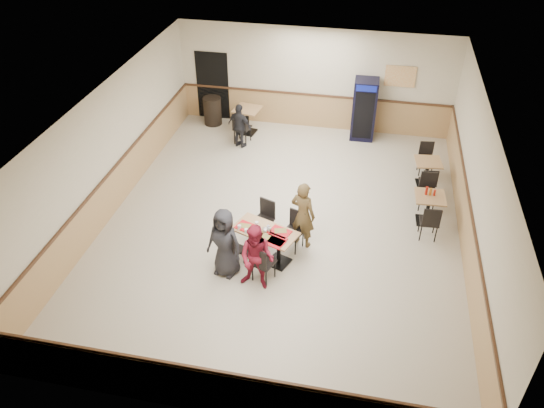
% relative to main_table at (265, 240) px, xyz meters
% --- Properties ---
extents(ground, '(10.00, 10.00, 0.00)m').
position_rel_main_table_xyz_m(ground, '(0.13, 1.22, -0.48)').
color(ground, beige).
rests_on(ground, ground).
extents(room_shell, '(10.00, 10.00, 10.00)m').
position_rel_main_table_xyz_m(room_shell, '(1.91, 3.76, 0.10)').
color(room_shell, silver).
rests_on(room_shell, ground).
extents(main_table, '(1.48, 1.10, 0.71)m').
position_rel_main_table_xyz_m(main_table, '(0.00, 0.00, 0.00)').
color(main_table, black).
rests_on(main_table, ground).
extents(main_chairs, '(1.66, 1.88, 0.90)m').
position_rel_main_table_xyz_m(main_chairs, '(-0.04, 0.02, -0.02)').
color(main_chairs, black).
rests_on(main_chairs, ground).
extents(diner_woman_left, '(0.85, 0.66, 1.53)m').
position_rel_main_table_xyz_m(diner_woman_left, '(-0.69, -0.61, 0.29)').
color(diner_woman_left, black).
rests_on(diner_woman_left, ground).
extents(diner_woman_right, '(0.78, 0.64, 1.46)m').
position_rel_main_table_xyz_m(diner_woman_right, '(0.03, -0.88, 0.25)').
color(diner_woman_right, maroon).
rests_on(diner_woman_right, ground).
extents(diner_man_opposite, '(0.67, 0.55, 1.57)m').
position_rel_main_table_xyz_m(diner_man_opposite, '(0.69, 0.61, 0.31)').
color(diner_man_opposite, brown).
rests_on(diner_man_opposite, ground).
extents(lone_diner, '(0.82, 0.56, 1.30)m').
position_rel_main_table_xyz_m(lone_diner, '(-1.70, 4.54, 0.17)').
color(lone_diner, black).
rests_on(lone_diner, ground).
extents(tabletop_clutter, '(1.22, 0.80, 0.12)m').
position_rel_main_table_xyz_m(tabletop_clutter, '(0.01, -0.09, 0.26)').
color(tabletop_clutter, red).
rests_on(tabletop_clutter, main_table).
extents(side_table_near, '(0.70, 0.70, 0.71)m').
position_rel_main_table_xyz_m(side_table_near, '(3.38, 1.96, -0.00)').
color(side_table_near, black).
rests_on(side_table_near, ground).
extents(side_table_near_chair_south, '(0.44, 0.44, 0.90)m').
position_rel_main_table_xyz_m(side_table_near_chair_south, '(3.38, 1.39, -0.02)').
color(side_table_near_chair_south, black).
rests_on(side_table_near_chair_south, ground).
extents(side_table_near_chair_north, '(0.44, 0.44, 0.90)m').
position_rel_main_table_xyz_m(side_table_near_chair_north, '(3.38, 2.53, -0.02)').
color(side_table_near_chair_north, black).
rests_on(side_table_near_chair_north, ground).
extents(side_table_far, '(0.71, 0.71, 0.68)m').
position_rel_main_table_xyz_m(side_table_far, '(3.40, 3.58, -0.02)').
color(side_table_far, black).
rests_on(side_table_far, ground).
extents(side_table_far_chair_south, '(0.45, 0.45, 0.86)m').
position_rel_main_table_xyz_m(side_table_far_chair_south, '(3.40, 3.03, -0.04)').
color(side_table_far_chair_south, black).
rests_on(side_table_far_chair_south, ground).
extents(side_table_far_chair_north, '(0.45, 0.45, 0.86)m').
position_rel_main_table_xyz_m(side_table_far_chair_north, '(3.40, 4.13, -0.04)').
color(side_table_far_chair_north, black).
rests_on(side_table_far_chair_north, ground).
extents(condiment_caddy, '(0.23, 0.06, 0.20)m').
position_rel_main_table_xyz_m(condiment_caddy, '(3.35, 2.01, 0.33)').
color(condiment_caddy, '#9E160B').
rests_on(condiment_caddy, side_table_near).
extents(back_table, '(0.83, 0.83, 0.78)m').
position_rel_main_table_xyz_m(back_table, '(-1.70, 5.42, 0.04)').
color(back_table, black).
rests_on(back_table, ground).
extents(back_table_chair_lone, '(0.52, 0.52, 0.98)m').
position_rel_main_table_xyz_m(back_table_chair_lone, '(-1.70, 4.80, 0.02)').
color(back_table_chair_lone, black).
rests_on(back_table_chair_lone, ground).
extents(pepsi_cooler, '(0.69, 0.69, 1.77)m').
position_rel_main_table_xyz_m(pepsi_cooler, '(1.65, 5.81, 0.41)').
color(pepsi_cooler, black).
rests_on(pepsi_cooler, ground).
extents(trash_bin, '(0.54, 0.54, 0.85)m').
position_rel_main_table_xyz_m(trash_bin, '(-2.88, 5.77, -0.05)').
color(trash_bin, black).
rests_on(trash_bin, ground).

